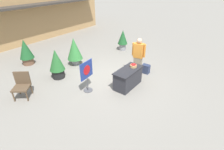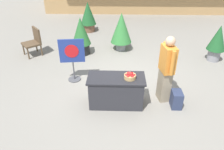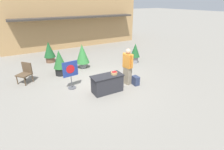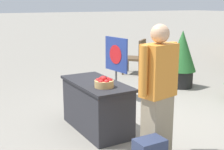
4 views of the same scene
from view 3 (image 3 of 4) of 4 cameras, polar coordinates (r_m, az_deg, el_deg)
name	(u,v)px [view 3 (image 3 of 4)]	position (r m, az deg, el deg)	size (l,w,h in m)	color
ground_plane	(102,83)	(8.38, -3.32, -2.54)	(120.00, 120.00, 0.00)	gray
storefront_building	(69,21)	(16.41, -13.85, 16.82)	(11.16, 4.46, 3.91)	tan
display_table	(107,84)	(7.42, -1.55, -2.81)	(1.35, 0.63, 0.76)	#2D2D33
apple_basket	(114,73)	(7.35, 0.72, 0.73)	(0.27, 0.27, 0.16)	tan
person_visitor	(128,66)	(7.99, 5.14, 2.79)	(0.34, 0.60, 1.68)	gray
backpack	(136,81)	(8.16, 7.72, -1.83)	(0.24, 0.34, 0.42)	#2D3856
poster_board	(71,73)	(7.79, -13.34, 0.51)	(0.69, 0.36, 1.26)	#4C4C51
patio_chair	(25,72)	(9.19, -26.45, 0.88)	(0.77, 0.77, 0.95)	brown
potted_plant_far_left	(60,62)	(9.40, -16.73, 4.10)	(0.66, 0.66, 1.32)	black
potted_plant_far_right	(49,51)	(11.63, -19.83, 7.30)	(0.69, 0.69, 1.31)	brown
potted_plant_near_right	(135,52)	(10.92, 7.57, 7.47)	(0.58, 0.58, 1.22)	gray
potted_plant_near_left	(82,54)	(10.11, -9.66, 6.66)	(0.76, 0.76, 1.38)	gray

